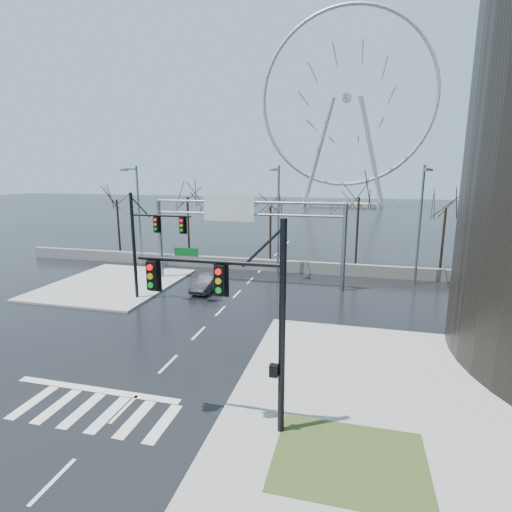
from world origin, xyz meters
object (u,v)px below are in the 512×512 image
(signal_mast_far, at_px, (147,237))
(car, at_px, (207,283))
(sign_gantry, at_px, (242,224))
(signal_mast_near, at_px, (244,306))
(ferris_wheel, at_px, (346,105))

(signal_mast_far, relative_size, car, 2.01)
(signal_mast_far, bearing_deg, sign_gantry, 47.53)
(car, bearing_deg, signal_mast_far, -131.87)
(car, bearing_deg, signal_mast_near, -62.44)
(sign_gantry, distance_m, ferris_wheel, 82.91)
(sign_gantry, relative_size, car, 4.10)
(sign_gantry, xyz_separation_m, ferris_wheel, (5.38, 80.04, 20.95))
(signal_mast_far, relative_size, ferris_wheel, 0.16)
(signal_mast_far, bearing_deg, signal_mast_near, -49.74)
(ferris_wheel, height_order, car, ferris_wheel)
(signal_mast_near, height_order, signal_mast_far, same)
(ferris_wheel, relative_size, car, 12.76)
(ferris_wheel, bearing_deg, signal_mast_near, -89.92)
(sign_gantry, bearing_deg, ferris_wheel, 86.16)
(signal_mast_near, distance_m, sign_gantry, 19.79)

